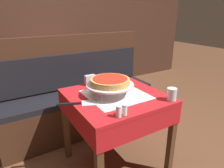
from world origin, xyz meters
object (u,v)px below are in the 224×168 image
pizza_server (80,103)px  salt_shaker (119,112)px  dining_table_front (115,107)px  condiment_caddy (54,54)px  deep_dish_pizza (110,81)px  pizza_pan_stand (110,85)px  napkin_holder (90,80)px  water_glass_near (172,94)px  pepper_shaker (124,110)px  booth_bench (80,103)px  dining_table_rear (57,65)px

pizza_server → salt_shaker: salt_shaker is taller
dining_table_front → condiment_caddy: 1.72m
deep_dish_pizza → pizza_server: bearing=-175.0°
pizza_pan_stand → napkin_holder: bearing=95.2°
deep_dish_pizza → condiment_caddy: 1.70m
pizza_pan_stand → water_glass_near: bearing=-42.8°
dining_table_front → pizza_server: size_ratio=2.49×
deep_dish_pizza → napkin_holder: deep_dish_pizza is taller
salt_shaker → condiment_caddy: 2.04m
pizza_pan_stand → salt_shaker: pizza_pan_stand is taller
deep_dish_pizza → pepper_shaker: (-0.09, -0.34, -0.08)m
deep_dish_pizza → pizza_pan_stand: bearing=166.0°
dining_table_front → pepper_shaker: size_ratio=9.98×
booth_bench → napkin_holder: booth_bench is taller
pepper_shaker → booth_bench: bearing=84.3°
deep_dish_pizza → condiment_caddy: size_ratio=1.97×
deep_dish_pizza → condiment_caddy: condiment_caddy is taller
deep_dish_pizza → napkin_holder: bearing=95.2°
dining_table_front → pepper_shaker: pepper_shaker is taller
water_glass_near → salt_shaker: water_glass_near is taller
pizza_server → pepper_shaker: bearing=-59.1°
deep_dish_pizza → salt_shaker: (-0.14, -0.34, -0.08)m
deep_dish_pizza → water_glass_near: deep_dish_pizza is taller
pizza_pan_stand → pizza_server: (-0.28, -0.02, -0.08)m
dining_table_rear → pepper_shaker: (-0.11, -1.95, 0.14)m
dining_table_rear → water_glass_near: water_glass_near is taller
condiment_caddy → water_glass_near: bearing=-80.8°
pizza_pan_stand → dining_table_front: bearing=-13.4°
pepper_shaker → condiment_caddy: 2.04m
pizza_pan_stand → pizza_server: pizza_pan_stand is taller
pepper_shaker → napkin_holder: bearing=84.6°
pepper_shaker → condiment_caddy: (0.12, 2.04, 0.01)m
pizza_pan_stand → napkin_holder: size_ratio=3.88×
pizza_server → salt_shaker: 0.35m
deep_dish_pizza → salt_shaker: 0.38m
condiment_caddy → booth_bench: bearing=-90.7°
pepper_shaker → water_glass_near: bearing=1.2°
pizza_pan_stand → condiment_caddy: size_ratio=2.41×
dining_table_rear → deep_dish_pizza: deep_dish_pizza is taller
water_glass_near → dining_table_rear: bearing=99.8°
booth_bench → pizza_server: size_ratio=5.91×
dining_table_front → deep_dish_pizza: 0.24m
napkin_holder → pizza_pan_stand: bearing=-84.8°
pizza_server → water_glass_near: size_ratio=3.11×
pizza_server → pepper_shaker: (0.19, -0.32, 0.03)m
dining_table_front → booth_bench: booth_bench is taller
napkin_holder → dining_table_rear: bearing=87.7°
dining_table_rear → pizza_server: (-0.30, -1.63, 0.11)m
dining_table_front → water_glass_near: size_ratio=7.76×
water_glass_near → condiment_caddy: bearing=99.2°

